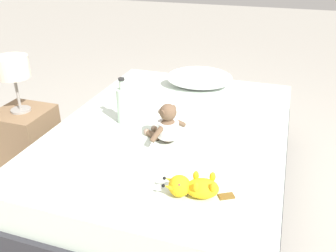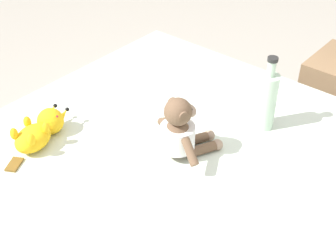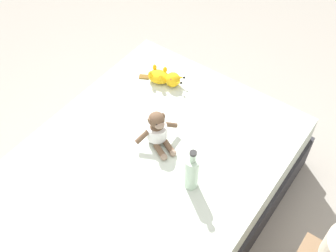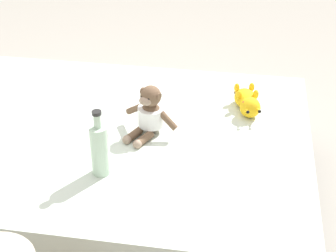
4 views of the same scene
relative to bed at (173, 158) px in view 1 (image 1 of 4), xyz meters
name	(u,v)px [view 1 (image 1 of 4)]	position (x,y,z in m)	size (l,w,h in m)	color
ground_plane	(172,187)	(0.00, 0.00, -0.24)	(16.00, 16.00, 0.00)	#9E998E
bed	(173,158)	(0.00, 0.00, 0.00)	(1.42, 1.94, 0.48)	#2D2D33
pillow	(199,78)	(0.00, 0.68, 0.33)	(0.56, 0.40, 0.16)	white
plush_monkey	(167,126)	(0.03, -0.20, 0.34)	(0.25, 0.27, 0.24)	brown
plush_yellow_creature	(193,187)	(0.30, -0.64, 0.29)	(0.33, 0.16, 0.10)	yellow
glass_bottle	(123,105)	(-0.31, -0.06, 0.36)	(0.08, 0.08, 0.30)	#B2D1B7
nightstand	(27,137)	(-1.14, -0.02, -0.03)	(0.37, 0.37, 0.43)	#846647
bedside_lamp	(12,69)	(-1.14, -0.02, 0.50)	(0.23, 0.23, 0.40)	gray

